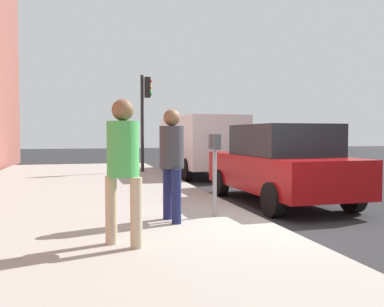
{
  "coord_description": "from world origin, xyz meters",
  "views": [
    {
      "loc": [
        -6.5,
        2.93,
        1.56
      ],
      "look_at": [
        1.03,
        0.96,
        1.2
      ],
      "focal_mm": 39.41,
      "sensor_mm": 36.0,
      "label": 1
    }
  ],
  "objects": [
    {
      "name": "pedestrian_at_meter",
      "position": [
        0.11,
        1.54,
        1.22
      ],
      "size": [
        0.54,
        0.39,
        1.81
      ],
      "rotation": [
        0.0,
        0.0,
        -1.41
      ],
      "color": "#191E4C",
      "rests_on": "sidewalk_slab"
    },
    {
      "name": "sidewalk_slab",
      "position": [
        0.0,
        3.0,
        0.07
      ],
      "size": [
        28.0,
        6.0,
        0.15
      ],
      "primitive_type": "cube",
      "color": "gray",
      "rests_on": "ground_plane"
    },
    {
      "name": "ground_plane",
      "position": [
        0.0,
        0.0,
        0.0
      ],
      "size": [
        80.0,
        80.0,
        0.0
      ],
      "primitive_type": "plane",
      "color": "#232326",
      "rests_on": "ground"
    },
    {
      "name": "parking_meter",
      "position": [
        0.36,
        0.74,
        1.17
      ],
      "size": [
        0.36,
        0.12,
        1.41
      ],
      "color": "gray",
      "rests_on": "sidewalk_slab"
    },
    {
      "name": "pedestrian_bystander",
      "position": [
        -1.2,
        2.44,
        1.25
      ],
      "size": [
        0.43,
        0.44,
        1.85
      ],
      "rotation": [
        0.0,
        0.0,
        -0.78
      ],
      "color": "tan",
      "rests_on": "sidewalk_slab"
    },
    {
      "name": "traffic_signal",
      "position": [
        9.2,
        0.65,
        2.58
      ],
      "size": [
        0.24,
        0.44,
        3.6
      ],
      "color": "black",
      "rests_on": "sidewalk_slab"
    },
    {
      "name": "parked_van_far",
      "position": [
        8.68,
        -1.35,
        1.26
      ],
      "size": [
        5.22,
        2.16,
        2.18
      ],
      "color": "silver",
      "rests_on": "ground_plane"
    },
    {
      "name": "parked_sedan_near",
      "position": [
        2.09,
        -1.35,
        0.89
      ],
      "size": [
        4.45,
        2.07,
        1.77
      ],
      "color": "maroon",
      "rests_on": "ground_plane"
    }
  ]
}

